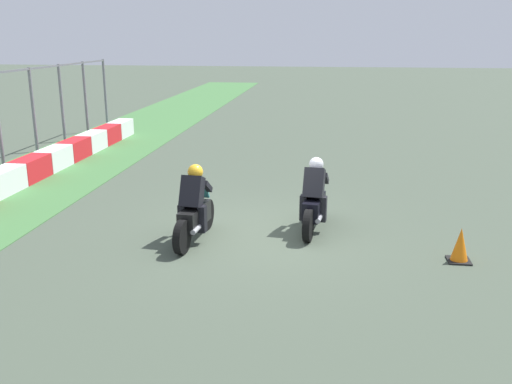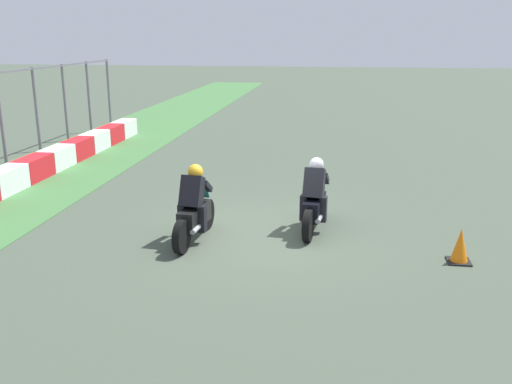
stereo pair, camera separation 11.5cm
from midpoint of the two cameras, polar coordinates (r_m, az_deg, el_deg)
ground_plane at (r=11.57m, az=0.13°, el=-4.19°), size 120.00×120.00×0.00m
rider_lane_a at (r=11.66m, az=5.61°, el=-0.89°), size 2.04×0.58×1.51m
rider_lane_b at (r=11.06m, az=-6.51°, el=-1.84°), size 2.04×0.57×1.51m
traffic_cone at (r=10.71m, az=19.56°, el=-5.13°), size 0.40×0.40×0.63m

